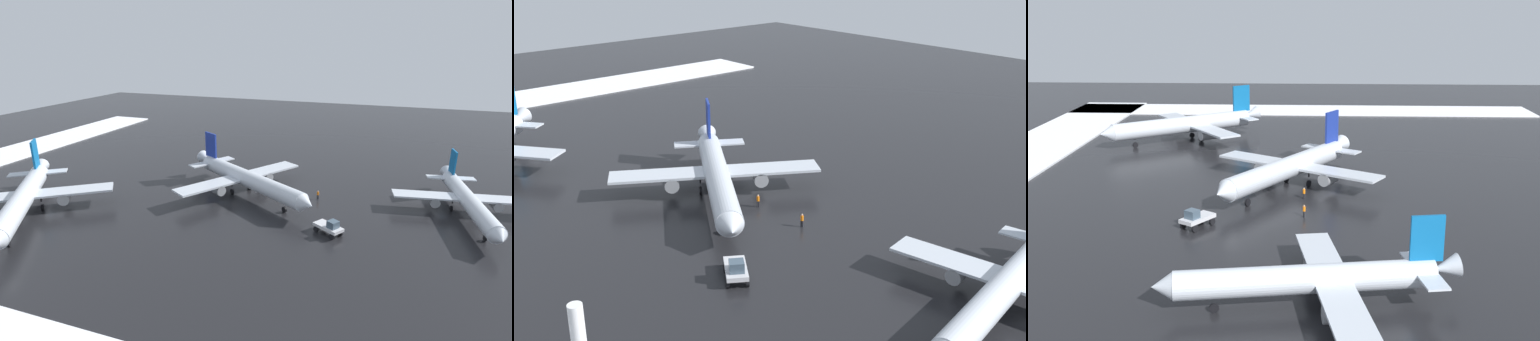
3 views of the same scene
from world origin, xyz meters
The scene contains 7 objects.
ground_plane centered at (0.00, 0.00, 0.00)m, with size 240.00×240.00×0.00m, color black.
snow_bank_left centered at (-67.00, 0.00, 0.16)m, with size 14.00×116.00×0.32m, color white.
airplane_parked_portside centered at (1.64, -0.49, 3.31)m, with size 30.10×25.80×10.02m.
airplane_foreground_jet centered at (40.52, 2.93, 2.86)m, with size 24.25×29.06×8.65m.
pushback_tug centered at (19.57, -11.79, 1.28)m, with size 5.05×4.37×2.50m.
ground_crew_by_nose_gear centered at (7.27, 1.68, 0.97)m, with size 0.36×0.36×1.71m.
ground_crew_beside_wing centered at (15.15, 1.78, 0.97)m, with size 0.36×0.36×1.71m.
Camera 2 is at (64.18, -46.89, 33.20)m, focal length 45.00 mm.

